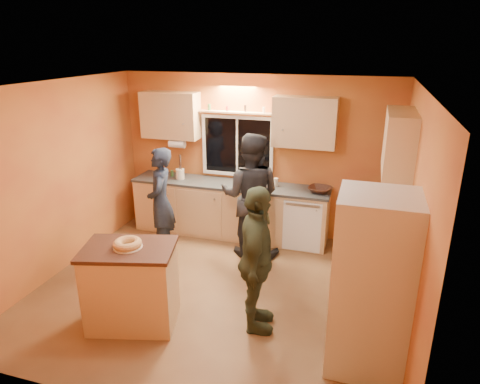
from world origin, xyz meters
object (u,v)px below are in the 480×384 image
(person_center, at_px, (250,196))
(person_left, at_px, (161,202))
(person_right, at_px, (256,261))
(refrigerator, at_px, (371,284))
(island, at_px, (132,285))

(person_center, bearing_deg, person_left, 10.61)
(person_left, xyz_separation_m, person_right, (1.83, -1.37, 0.02))
(person_right, bearing_deg, refrigerator, -112.41)
(island, height_order, person_center, person_center)
(island, xyz_separation_m, person_center, (0.81, 2.04, 0.44))
(person_left, distance_m, person_center, 1.33)
(refrigerator, relative_size, person_center, 0.97)
(island, xyz_separation_m, person_left, (-0.48, 1.70, 0.33))
(island, bearing_deg, refrigerator, -12.50)
(island, height_order, person_left, person_left)
(refrigerator, distance_m, person_left, 3.42)
(island, distance_m, person_right, 1.44)
(person_left, bearing_deg, person_right, 33.65)
(person_right, bearing_deg, island, 92.02)
(person_right, bearing_deg, person_left, 41.74)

